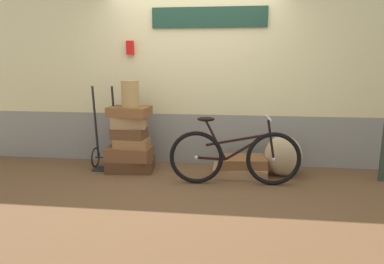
{
  "coord_description": "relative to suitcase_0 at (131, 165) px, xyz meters",
  "views": [
    {
      "loc": [
        0.6,
        -4.46,
        1.57
      ],
      "look_at": [
        0.03,
        0.17,
        0.61
      ],
      "focal_mm": 33.06,
      "sensor_mm": 36.0,
      "label": 1
    }
  ],
  "objects": [
    {
      "name": "suitcase_2",
      "position": [
        0.04,
        -0.03,
        0.33
      ],
      "size": [
        0.47,
        0.31,
        0.12
      ],
      "primitive_type": "cube",
      "rotation": [
        0.0,
        0.0,
        -0.01
      ],
      "color": "olive",
      "rests_on": "suitcase_1"
    },
    {
      "name": "burlap_sack",
      "position": [
        2.14,
        0.04,
        0.2
      ],
      "size": [
        0.5,
        0.43,
        0.56
      ],
      "primitive_type": "ellipsoid",
      "color": "tan",
      "rests_on": "ground"
    },
    {
      "name": "suitcase_0",
      "position": [
        0.0,
        0.0,
        0.0
      ],
      "size": [
        0.7,
        0.51,
        0.17
      ],
      "primitive_type": "cube",
      "rotation": [
        0.0,
        0.0,
        0.11
      ],
      "color": "#4C2D19",
      "rests_on": "ground"
    },
    {
      "name": "wicker_basket",
      "position": [
        0.03,
        -0.0,
        1.02
      ],
      "size": [
        0.24,
        0.24,
        0.37
      ],
      "primitive_type": "cylinder",
      "color": "#A8844C",
      "rests_on": "suitcase_5"
    },
    {
      "name": "ground",
      "position": [
        0.88,
        -0.28,
        -0.11
      ],
      "size": [
        9.18,
        5.2,
        0.06
      ],
      "primitive_type": "cube",
      "color": "brown"
    },
    {
      "name": "station_building",
      "position": [
        0.89,
        0.57,
        1.32
      ],
      "size": [
        7.18,
        0.74,
        2.8
      ],
      "color": "gray",
      "rests_on": "ground"
    },
    {
      "name": "suitcase_7",
      "position": [
        1.58,
        -0.0,
        0.1
      ],
      "size": [
        0.69,
        0.5,
        0.13
      ],
      "primitive_type": "cube",
      "rotation": [
        0.0,
        0.0,
        0.11
      ],
      "color": "brown",
      "rests_on": "suitcase_6"
    },
    {
      "name": "bicycle",
      "position": [
        1.48,
        -0.4,
        0.28
      ],
      "size": [
        1.66,
        0.46,
        0.88
      ],
      "color": "black",
      "rests_on": "ground"
    },
    {
      "name": "luggage_trolley",
      "position": [
        -0.39,
        0.08,
        0.19
      ],
      "size": [
        0.37,
        0.37,
        1.2
      ],
      "color": "black",
      "rests_on": "ground"
    },
    {
      "name": "suitcase_4",
      "position": [
        0.0,
        0.01,
        0.62
      ],
      "size": [
        0.5,
        0.33,
        0.17
      ],
      "primitive_type": "cube",
      "rotation": [
        0.0,
        0.0,
        0.09
      ],
      "color": "#9E754C",
      "rests_on": "suitcase_3"
    },
    {
      "name": "suitcase_6",
      "position": [
        1.56,
        -0.02,
        -0.02
      ],
      "size": [
        0.73,
        0.46,
        0.12
      ],
      "primitive_type": "cube",
      "rotation": [
        0.0,
        0.0,
        0.01
      ],
      "color": "#9E754C",
      "rests_on": "ground"
    },
    {
      "name": "suitcase_5",
      "position": [
        0.0,
        0.02,
        0.77
      ],
      "size": [
        0.59,
        0.44,
        0.13
      ],
      "primitive_type": "cube",
      "rotation": [
        0.0,
        0.0,
        -0.09
      ],
      "color": "brown",
      "rests_on": "suitcase_4"
    },
    {
      "name": "suitcase_3",
      "position": [
        -0.01,
        -0.01,
        0.46
      ],
      "size": [
        0.49,
        0.33,
        0.15
      ],
      "primitive_type": "cube",
      "rotation": [
        0.0,
        0.0,
        -0.1
      ],
      "color": "brown",
      "rests_on": "suitcase_2"
    },
    {
      "name": "suitcase_1",
      "position": [
        -0.01,
        -0.03,
        0.18
      ],
      "size": [
        0.63,
        0.41,
        0.18
      ],
      "primitive_type": "cube",
      "rotation": [
        0.0,
        0.0,
        -0.03
      ],
      "color": "brown",
      "rests_on": "suitcase_0"
    }
  ]
}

